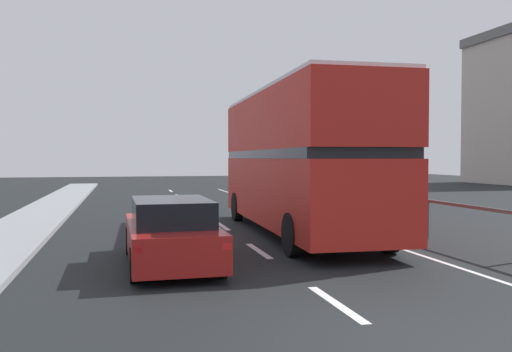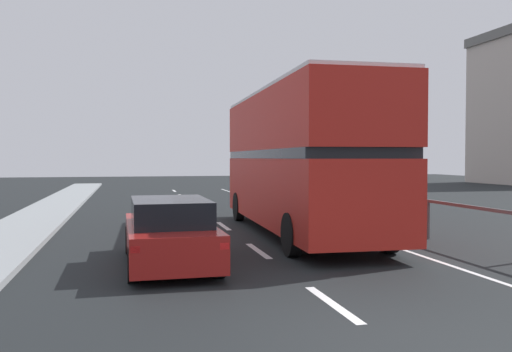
% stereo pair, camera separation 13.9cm
% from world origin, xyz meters
% --- Properties ---
extents(ground_plane, '(75.62, 120.00, 0.10)m').
position_xyz_m(ground_plane, '(0.00, 0.00, -0.05)').
color(ground_plane, black).
extents(lane_paint_markings, '(3.61, 46.00, 0.01)m').
position_xyz_m(lane_paint_markings, '(2.14, 8.97, 0.00)').
color(lane_paint_markings, silver).
rests_on(lane_paint_markings, ground).
extents(bridge_side_railing, '(0.10, 42.00, 1.10)m').
position_xyz_m(bridge_side_railing, '(5.00, 9.00, 0.89)').
color(bridge_side_railing, '#505053').
rests_on(bridge_side_railing, ground).
extents(double_decker_bus_red, '(2.88, 10.23, 4.18)m').
position_xyz_m(double_decker_bus_red, '(1.85, 9.04, 2.24)').
color(double_decker_bus_red, red).
rests_on(double_decker_bus_red, ground).
extents(hatchback_car_near, '(1.81, 4.43, 1.40)m').
position_xyz_m(hatchback_car_near, '(-2.21, 5.26, 0.67)').
color(hatchback_car_near, maroon).
rests_on(hatchback_car_near, ground).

